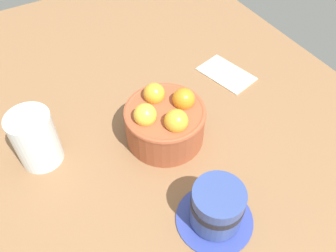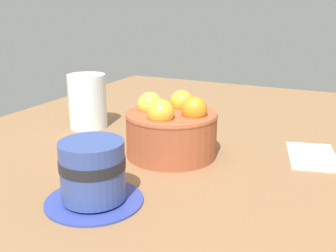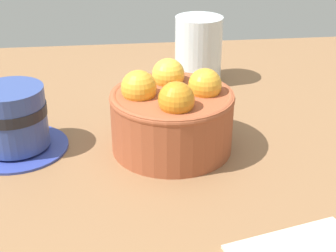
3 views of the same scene
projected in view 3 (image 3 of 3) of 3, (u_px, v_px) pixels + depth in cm
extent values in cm
cube|color=brown|center=(172.00, 163.00, 59.69)|extent=(120.94, 84.15, 4.47)
cylinder|color=#9E4C2D|center=(172.00, 121.00, 57.10)|extent=(14.18, 14.18, 7.00)
torus|color=#9E4C2D|center=(172.00, 97.00, 55.70)|extent=(14.38, 14.38, 1.00)
sphere|color=gold|center=(139.00, 89.00, 54.47)|extent=(4.04, 4.04, 4.04)
sphere|color=orange|center=(179.00, 100.00, 51.82)|extent=(3.95, 3.95, 3.95)
sphere|color=gold|center=(204.00, 84.00, 55.78)|extent=(3.86, 3.86, 3.86)
sphere|color=yellow|center=(166.00, 75.00, 58.43)|extent=(3.94, 3.94, 3.94)
cylinder|color=#2F3E94|center=(18.00, 147.00, 58.23)|extent=(11.96, 11.96, 0.60)
cylinder|color=#33478C|center=(13.00, 117.00, 56.47)|extent=(7.74, 7.74, 7.20)
cylinder|color=black|center=(12.00, 110.00, 56.07)|extent=(7.90, 7.90, 1.30)
cylinder|color=silver|center=(198.00, 50.00, 75.67)|extent=(7.27, 7.27, 10.29)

